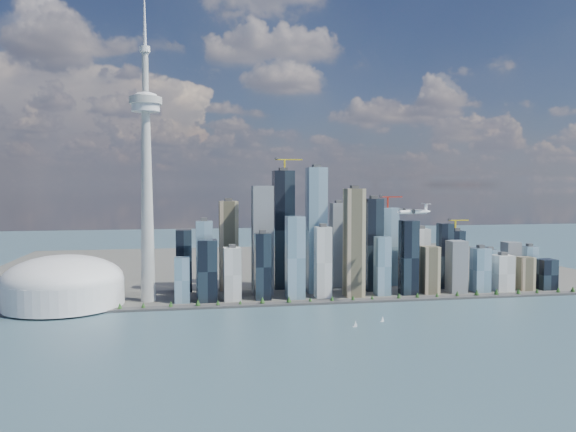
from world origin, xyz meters
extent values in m
plane|color=#385562|center=(0.00, 0.00, 0.00)|extent=(4000.00, 4000.00, 0.00)
cube|color=#383838|center=(0.00, 250.00, 2.00)|extent=(1100.00, 22.00, 4.00)
cube|color=#4C4C47|center=(0.00, 700.00, 1.50)|extent=(1400.00, 900.00, 3.00)
cylinder|color=#3F2D1E|center=(-476.67, 250.00, 5.20)|extent=(1.00, 1.00, 2.40)
cone|color=#1C4619|center=(-476.67, 250.00, 8.80)|extent=(7.20, 7.20, 8.00)
cylinder|color=#3F2D1E|center=(-390.00, 250.00, 5.20)|extent=(1.00, 1.00, 2.40)
cone|color=#1C4619|center=(-390.00, 250.00, 8.80)|extent=(7.20, 7.20, 8.00)
cylinder|color=#3F2D1E|center=(-303.33, 250.00, 5.20)|extent=(1.00, 1.00, 2.40)
cone|color=#1C4619|center=(-303.33, 250.00, 8.80)|extent=(7.20, 7.20, 8.00)
cylinder|color=#3F2D1E|center=(-216.67, 250.00, 5.20)|extent=(1.00, 1.00, 2.40)
cone|color=#1C4619|center=(-216.67, 250.00, 8.80)|extent=(7.20, 7.20, 8.00)
cylinder|color=#3F2D1E|center=(-130.00, 250.00, 5.20)|extent=(1.00, 1.00, 2.40)
cone|color=#1C4619|center=(-130.00, 250.00, 8.80)|extent=(7.20, 7.20, 8.00)
cylinder|color=#3F2D1E|center=(-43.33, 250.00, 5.20)|extent=(1.00, 1.00, 2.40)
cone|color=#1C4619|center=(-43.33, 250.00, 8.80)|extent=(7.20, 7.20, 8.00)
cylinder|color=#3F2D1E|center=(43.33, 250.00, 5.20)|extent=(1.00, 1.00, 2.40)
cone|color=#1C4619|center=(43.33, 250.00, 8.80)|extent=(7.20, 7.20, 8.00)
cylinder|color=#3F2D1E|center=(130.00, 250.00, 5.20)|extent=(1.00, 1.00, 2.40)
cone|color=#1C4619|center=(130.00, 250.00, 8.80)|extent=(7.20, 7.20, 8.00)
cylinder|color=#3F2D1E|center=(216.67, 250.00, 5.20)|extent=(1.00, 1.00, 2.40)
cone|color=#1C4619|center=(216.67, 250.00, 8.80)|extent=(7.20, 7.20, 8.00)
cylinder|color=#3F2D1E|center=(303.33, 250.00, 5.20)|extent=(1.00, 1.00, 2.40)
cone|color=#1C4619|center=(303.33, 250.00, 8.80)|extent=(7.20, 7.20, 8.00)
cylinder|color=#3F2D1E|center=(390.00, 250.00, 5.20)|extent=(1.00, 1.00, 2.40)
cone|color=#1C4619|center=(390.00, 250.00, 8.80)|extent=(7.20, 7.20, 8.00)
cylinder|color=#3F2D1E|center=(476.67, 250.00, 5.20)|extent=(1.00, 1.00, 2.40)
cone|color=#1C4619|center=(476.67, 250.00, 8.80)|extent=(7.20, 7.20, 8.00)
cube|color=black|center=(-200.00, 290.00, 57.74)|extent=(34.00, 34.00, 109.47)
cube|color=#7499AF|center=(-200.00, 340.00, 72.66)|extent=(30.00, 30.00, 139.33)
cube|color=silver|center=(-150.00, 290.00, 50.27)|extent=(30.00, 30.00, 94.54)
cube|color=tan|center=(-150.00, 395.00, 90.08)|extent=(36.00, 36.00, 174.16)
cube|color=slate|center=(-95.00, 340.00, 105.01)|extent=(38.00, 38.00, 204.01)
cube|color=black|center=(-95.00, 290.00, 62.71)|extent=(28.00, 28.00, 119.42)
cube|color=#7499AF|center=(-40.00, 290.00, 77.64)|extent=(32.00, 32.00, 149.28)
cube|color=black|center=(-40.00, 395.00, 119.94)|extent=(40.00, 40.00, 233.87)
cube|color=#7499AF|center=(15.00, 340.00, 122.42)|extent=(36.00, 36.00, 238.85)
cube|color=silver|center=(15.00, 290.00, 67.69)|extent=(28.00, 28.00, 129.37)
cube|color=tan|center=(70.00, 290.00, 102.52)|extent=(34.00, 34.00, 199.04)
cube|color=slate|center=(70.00, 395.00, 87.59)|extent=(30.00, 30.00, 169.18)
cube|color=black|center=(125.00, 340.00, 92.57)|extent=(32.00, 32.00, 179.13)
cube|color=#7499AF|center=(125.00, 290.00, 57.74)|extent=(26.00, 26.00, 109.47)
cube|color=black|center=(175.00, 290.00, 72.66)|extent=(30.00, 30.00, 139.33)
cube|color=#7499AF|center=(175.00, 395.00, 82.62)|extent=(34.00, 34.00, 159.23)
cube|color=silver|center=(225.00, 340.00, 62.71)|extent=(28.00, 28.00, 119.42)
cube|color=tan|center=(225.00, 290.00, 47.78)|extent=(30.00, 30.00, 89.57)
cube|color=slate|center=(275.00, 290.00, 52.76)|extent=(32.00, 32.00, 99.52)
cube|color=black|center=(275.00, 340.00, 67.69)|extent=(26.00, 26.00, 129.37)
cube|color=#7499AF|center=(325.00, 290.00, 45.30)|extent=(30.00, 30.00, 84.59)
cube|color=black|center=(325.00, 395.00, 57.74)|extent=(28.00, 28.00, 109.47)
cube|color=#7499AF|center=(375.00, 340.00, 40.32)|extent=(30.00, 30.00, 74.64)
cube|color=silver|center=(375.00, 290.00, 37.83)|extent=(34.00, 34.00, 69.66)
cube|color=tan|center=(420.00, 290.00, 35.34)|extent=(28.00, 28.00, 64.69)
cube|color=slate|center=(420.00, 340.00, 47.78)|extent=(30.00, 30.00, 89.57)
cube|color=black|center=(465.00, 290.00, 32.86)|extent=(32.00, 32.00, 59.71)
cube|color=#7499AF|center=(465.00, 340.00, 42.81)|extent=(26.00, 26.00, 79.62)
cube|color=black|center=(-240.00, 395.00, 62.71)|extent=(30.00, 30.00, 119.42)
cube|color=#7499AF|center=(-240.00, 290.00, 42.81)|extent=(26.00, 26.00, 79.62)
cube|color=gold|center=(-40.00, 395.00, 247.87)|extent=(3.00, 3.00, 22.00)
cube|color=gold|center=(-31.75, 395.00, 258.87)|extent=(55.00, 2.20, 2.20)
cube|color=#383838|center=(-56.50, 395.00, 260.87)|extent=(6.00, 4.00, 4.00)
cube|color=red|center=(175.00, 395.00, 173.23)|extent=(3.00, 3.00, 22.00)
cube|color=red|center=(182.20, 395.00, 184.23)|extent=(48.00, 2.20, 2.20)
cube|color=#383838|center=(160.60, 395.00, 186.23)|extent=(6.00, 4.00, 4.00)
cube|color=gold|center=(325.00, 395.00, 123.47)|extent=(3.00, 3.00, 22.00)
cube|color=gold|center=(331.75, 395.00, 134.47)|extent=(45.00, 2.20, 2.20)
cube|color=#383838|center=(311.50, 395.00, 136.47)|extent=(6.00, 4.00, 4.00)
cone|color=#9D9D98|center=(-300.00, 310.00, 173.00)|extent=(26.00, 26.00, 340.00)
cylinder|color=white|center=(-300.00, 310.00, 343.00)|extent=(48.00, 48.00, 14.00)
cylinder|color=#9D9D98|center=(-300.00, 310.00, 355.00)|extent=(56.00, 56.00, 12.00)
ellipsoid|color=white|center=(-300.00, 310.00, 363.00)|extent=(40.00, 40.00, 14.00)
cylinder|color=#9D9D98|center=(-300.00, 310.00, 403.00)|extent=(11.00, 11.00, 80.00)
cylinder|color=white|center=(-300.00, 310.00, 443.00)|extent=(18.00, 18.00, 10.00)
cone|color=silver|center=(-300.00, 310.00, 501.00)|extent=(7.00, 7.00, 105.00)
cylinder|color=white|center=(-440.00, 300.00, 25.00)|extent=(200.00, 200.00, 44.00)
ellipsoid|color=white|center=(-440.00, 300.00, 47.00)|extent=(200.00, 200.00, 84.00)
cylinder|color=white|center=(146.38, 195.00, 163.02)|extent=(57.48, 23.31, 7.12)
cone|color=white|center=(117.59, 186.44, 163.02)|extent=(9.49, 9.04, 7.12)
cone|color=white|center=(176.24, 203.87, 163.02)|extent=(12.69, 9.99, 7.12)
cube|color=white|center=(144.25, 194.36, 166.80)|extent=(26.28, 62.25, 1.11)
cylinder|color=white|center=(147.73, 182.64, 165.02)|extent=(12.87, 7.33, 4.00)
cylinder|color=white|center=(140.76, 206.09, 165.02)|extent=(12.87, 7.33, 4.00)
cylinder|color=#3F3F3F|center=(141.34, 180.73, 165.02)|extent=(2.86, 8.63, 8.90)
cylinder|color=#3F3F3F|center=(134.36, 204.19, 165.02)|extent=(2.86, 8.63, 8.90)
cube|color=white|center=(173.04, 202.92, 170.14)|extent=(6.22, 2.63, 12.24)
cube|color=white|center=(173.04, 202.92, 176.37)|extent=(10.40, 20.59, 0.78)
cube|color=white|center=(10.86, 82.35, 0.43)|extent=(6.61, 2.54, 0.86)
cylinder|color=#999999|center=(10.86, 82.35, 5.38)|extent=(0.26, 0.26, 9.69)
cube|color=white|center=(61.10, 105.20, 0.39)|extent=(6.14, 3.15, 0.78)
cylinder|color=#999999|center=(61.10, 105.20, 4.90)|extent=(0.24, 0.24, 8.83)
camera|label=1|loc=(-228.57, -701.87, 208.80)|focal=35.00mm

